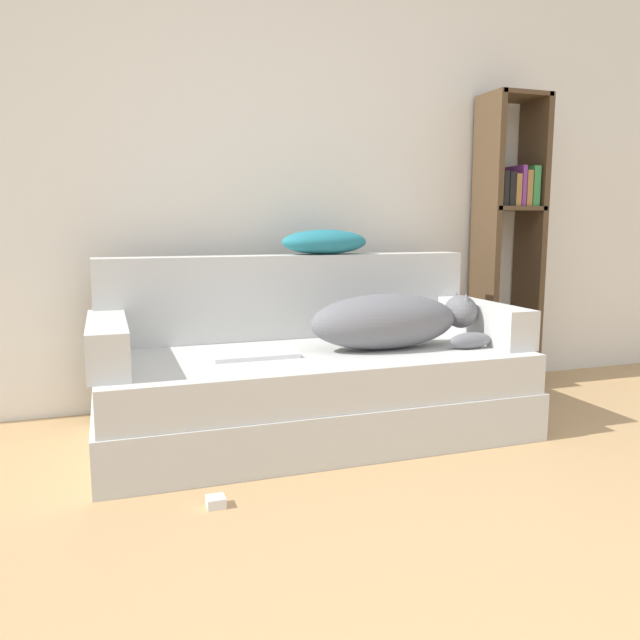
{
  "coord_description": "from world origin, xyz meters",
  "views": [
    {
      "loc": [
        -0.88,
        -0.79,
        0.94
      ],
      "look_at": [
        -0.03,
        1.67,
        0.53
      ],
      "focal_mm": 35.0,
      "sensor_mm": 36.0,
      "label": 1
    }
  ],
  "objects_px": {
    "bookshelf": "(509,225)",
    "power_adapter": "(216,502)",
    "couch": "(313,393)",
    "laptop": "(253,354)",
    "dog": "(392,321)",
    "throw_pillow": "(325,242)"
  },
  "relations": [
    {
      "from": "power_adapter",
      "to": "throw_pillow",
      "type": "bearing_deg",
      "value": 53.01
    },
    {
      "from": "laptop",
      "to": "power_adapter",
      "type": "relative_size",
      "value": 5.84
    },
    {
      "from": "dog",
      "to": "bookshelf",
      "type": "xyz_separation_m",
      "value": [
        0.99,
        0.55,
        0.42
      ]
    },
    {
      "from": "couch",
      "to": "laptop",
      "type": "distance_m",
      "value": 0.34
    },
    {
      "from": "dog",
      "to": "throw_pillow",
      "type": "height_order",
      "value": "throw_pillow"
    },
    {
      "from": "laptop",
      "to": "bookshelf",
      "type": "height_order",
      "value": "bookshelf"
    },
    {
      "from": "couch",
      "to": "bookshelf",
      "type": "xyz_separation_m",
      "value": [
        1.34,
        0.48,
        0.74
      ]
    },
    {
      "from": "laptop",
      "to": "throw_pillow",
      "type": "height_order",
      "value": "throw_pillow"
    },
    {
      "from": "dog",
      "to": "throw_pillow",
      "type": "relative_size",
      "value": 1.86
    },
    {
      "from": "throw_pillow",
      "to": "power_adapter",
      "type": "relative_size",
      "value": 7.12
    },
    {
      "from": "power_adapter",
      "to": "bookshelf",
      "type": "bearing_deg",
      "value": 29.76
    },
    {
      "from": "laptop",
      "to": "throw_pillow",
      "type": "bearing_deg",
      "value": 40.9
    },
    {
      "from": "laptop",
      "to": "throw_pillow",
      "type": "distance_m",
      "value": 0.76
    },
    {
      "from": "bookshelf",
      "to": "power_adapter",
      "type": "relative_size",
      "value": 26.8
    },
    {
      "from": "dog",
      "to": "throw_pillow",
      "type": "distance_m",
      "value": 0.58
    },
    {
      "from": "bookshelf",
      "to": "dog",
      "type": "bearing_deg",
      "value": -150.88
    },
    {
      "from": "throw_pillow",
      "to": "dog",
      "type": "bearing_deg",
      "value": -69.33
    },
    {
      "from": "power_adapter",
      "to": "couch",
      "type": "bearing_deg",
      "value": 47.68
    },
    {
      "from": "laptop",
      "to": "dog",
      "type": "bearing_deg",
      "value": -3.6
    },
    {
      "from": "dog",
      "to": "power_adapter",
      "type": "height_order",
      "value": "dog"
    },
    {
      "from": "dog",
      "to": "laptop",
      "type": "relative_size",
      "value": 2.27
    },
    {
      "from": "laptop",
      "to": "bookshelf",
      "type": "relative_size",
      "value": 0.22
    }
  ]
}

